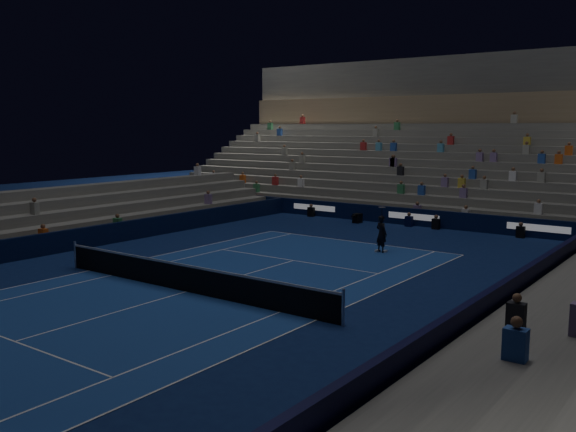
{
  "coord_description": "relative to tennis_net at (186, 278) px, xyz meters",
  "views": [
    {
      "loc": [
        15.49,
        -15.04,
        5.72
      ],
      "look_at": [
        0.0,
        6.0,
        2.0
      ],
      "focal_mm": 39.0,
      "sensor_mm": 36.0,
      "label": 1
    }
  ],
  "objects": [
    {
      "name": "sponsor_barrier_far",
      "position": [
        0.0,
        18.5,
        -0.0
      ],
      "size": [
        44.0,
        0.25,
        1.0
      ],
      "primitive_type": "cube",
      "color": "black",
      "rests_on": "ground"
    },
    {
      "name": "sponsor_barrier_east",
      "position": [
        9.7,
        0.0,
        -0.0
      ],
      "size": [
        0.25,
        37.0,
        1.0
      ],
      "primitive_type": "cube",
      "color": "black",
      "rests_on": "ground"
    },
    {
      "name": "tennis_net",
      "position": [
        0.0,
        0.0,
        0.0
      ],
      "size": [
        12.9,
        0.1,
        1.1
      ],
      "color": "#B2B2B7",
      "rests_on": "ground"
    },
    {
      "name": "tennis_player",
      "position": [
        2.17,
        10.31,
        0.35
      ],
      "size": [
        0.73,
        0.59,
        1.72
      ],
      "primitive_type": "imported",
      "rotation": [
        0.0,
        0.0,
        2.81
      ],
      "color": "black",
      "rests_on": "ground"
    },
    {
      "name": "broadcast_camera",
      "position": [
        -3.22,
        17.42,
        -0.21
      ],
      "size": [
        0.45,
        0.89,
        0.57
      ],
      "color": "black",
      "rests_on": "ground"
    },
    {
      "name": "grandstand_main",
      "position": [
        0.0,
        27.9,
        2.87
      ],
      "size": [
        44.0,
        15.2,
        11.2
      ],
      "color": "#63645F",
      "rests_on": "ground"
    },
    {
      "name": "court_surface",
      "position": [
        0.0,
        0.0,
        -0.5
      ],
      "size": [
        10.97,
        23.77,
        0.01
      ],
      "primitive_type": "cube",
      "color": "navy",
      "rests_on": "ground"
    },
    {
      "name": "sponsor_barrier_west",
      "position": [
        -9.7,
        0.0,
        -0.0
      ],
      "size": [
        0.25,
        37.0,
        1.0
      ],
      "primitive_type": "cube",
      "color": "black",
      "rests_on": "ground"
    },
    {
      "name": "ground",
      "position": [
        0.0,
        0.0,
        -0.5
      ],
      "size": [
        90.0,
        90.0,
        0.0
      ],
      "primitive_type": "plane",
      "color": "#0C1B4B",
      "rests_on": "ground"
    }
  ]
}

